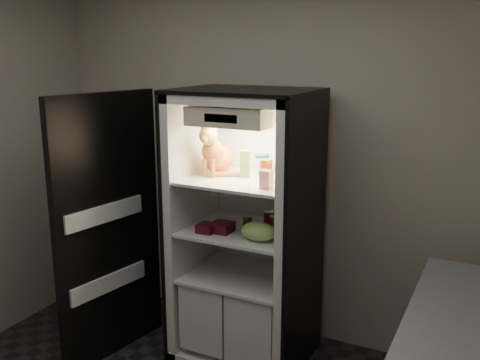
{
  "coord_description": "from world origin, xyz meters",
  "views": [
    {
      "loc": [
        1.53,
        -1.74,
        2.11
      ],
      "look_at": [
        -0.02,
        1.32,
        1.28
      ],
      "focal_mm": 40.0,
      "sensor_mm": 36.0,
      "label": 1
    }
  ],
  "objects_px": {
    "soda_can_b": "(284,224)",
    "soda_can_a": "(269,221)",
    "berry_box_right": "(222,227)",
    "mayo_tub": "(262,164)",
    "cream_carton": "(266,179)",
    "salsa_jar": "(266,170)",
    "tabby_cat": "(216,154)",
    "pepper_jar": "(291,166)",
    "condiment_jar": "(247,221)",
    "refrigerator": "(247,247)",
    "berry_box_left": "(207,228)",
    "grape_bag": "(259,231)",
    "parmesan_shaker": "(245,164)",
    "soda_can_c": "(275,226)"
  },
  "relations": [
    {
      "from": "cream_carton",
      "to": "salsa_jar",
      "type": "bearing_deg",
      "value": 114.75
    },
    {
      "from": "salsa_jar",
      "to": "berry_box_right",
      "type": "distance_m",
      "value": 0.48
    },
    {
      "from": "mayo_tub",
      "to": "condiment_jar",
      "type": "height_order",
      "value": "mayo_tub"
    },
    {
      "from": "tabby_cat",
      "to": "pepper_jar",
      "type": "height_order",
      "value": "tabby_cat"
    },
    {
      "from": "soda_can_b",
      "to": "condiment_jar",
      "type": "bearing_deg",
      "value": 178.37
    },
    {
      "from": "soda_can_a",
      "to": "condiment_jar",
      "type": "distance_m",
      "value": 0.16
    },
    {
      "from": "tabby_cat",
      "to": "grape_bag",
      "type": "relative_size",
      "value": 1.59
    },
    {
      "from": "mayo_tub",
      "to": "soda_can_a",
      "type": "xyz_separation_m",
      "value": [
        0.1,
        -0.11,
        -0.35
      ]
    },
    {
      "from": "mayo_tub",
      "to": "soda_can_c",
      "type": "distance_m",
      "value": 0.45
    },
    {
      "from": "soda_can_a",
      "to": "grape_bag",
      "type": "relative_size",
      "value": 0.55
    },
    {
      "from": "tabby_cat",
      "to": "cream_carton",
      "type": "bearing_deg",
      "value": -25.53
    },
    {
      "from": "mayo_tub",
      "to": "berry_box_right",
      "type": "height_order",
      "value": "mayo_tub"
    },
    {
      "from": "tabby_cat",
      "to": "berry_box_left",
      "type": "distance_m",
      "value": 0.5
    },
    {
      "from": "berry_box_right",
      "to": "mayo_tub",
      "type": "bearing_deg",
      "value": 62.08
    },
    {
      "from": "soda_can_b",
      "to": "soda_can_a",
      "type": "bearing_deg",
      "value": 168.99
    },
    {
      "from": "soda_can_c",
      "to": "grape_bag",
      "type": "distance_m",
      "value": 0.13
    },
    {
      "from": "grape_bag",
      "to": "berry_box_right",
      "type": "height_order",
      "value": "grape_bag"
    },
    {
      "from": "condiment_jar",
      "to": "grape_bag",
      "type": "height_order",
      "value": "grape_bag"
    },
    {
      "from": "tabby_cat",
      "to": "salsa_jar",
      "type": "height_order",
      "value": "tabby_cat"
    },
    {
      "from": "tabby_cat",
      "to": "soda_can_c",
      "type": "xyz_separation_m",
      "value": [
        0.47,
        -0.07,
        -0.42
      ]
    },
    {
      "from": "berry_box_left",
      "to": "condiment_jar",
      "type": "bearing_deg",
      "value": 48.37
    },
    {
      "from": "soda_can_c",
      "to": "condiment_jar",
      "type": "xyz_separation_m",
      "value": [
        -0.24,
        0.08,
        -0.03
      ]
    },
    {
      "from": "mayo_tub",
      "to": "salsa_jar",
      "type": "relative_size",
      "value": 0.93
    },
    {
      "from": "salsa_jar",
      "to": "soda_can_a",
      "type": "distance_m",
      "value": 0.37
    },
    {
      "from": "refrigerator",
      "to": "salsa_jar",
      "type": "height_order",
      "value": "refrigerator"
    },
    {
      "from": "soda_can_a",
      "to": "soda_can_b",
      "type": "xyz_separation_m",
      "value": [
        0.12,
        -0.02,
        -0.0
      ]
    },
    {
      "from": "tabby_cat",
      "to": "soda_can_b",
      "type": "xyz_separation_m",
      "value": [
        0.5,
        0.01,
        -0.43
      ]
    },
    {
      "from": "grape_bag",
      "to": "soda_can_b",
      "type": "bearing_deg",
      "value": 64.42
    },
    {
      "from": "salsa_jar",
      "to": "pepper_jar",
      "type": "xyz_separation_m",
      "value": [
        0.13,
        0.1,
        0.03
      ]
    },
    {
      "from": "pepper_jar",
      "to": "soda_can_c",
      "type": "bearing_deg",
      "value": -113.46
    },
    {
      "from": "berry_box_right",
      "to": "grape_bag",
      "type": "bearing_deg",
      "value": -6.89
    },
    {
      "from": "parmesan_shaker",
      "to": "berry_box_right",
      "type": "relative_size",
      "value": 1.36
    },
    {
      "from": "soda_can_c",
      "to": "berry_box_right",
      "type": "relative_size",
      "value": 1.04
    },
    {
      "from": "cream_carton",
      "to": "soda_can_c",
      "type": "height_order",
      "value": "cream_carton"
    },
    {
      "from": "soda_can_a",
      "to": "berry_box_right",
      "type": "bearing_deg",
      "value": -144.82
    },
    {
      "from": "berry_box_right",
      "to": "pepper_jar",
      "type": "bearing_deg",
      "value": 27.93
    },
    {
      "from": "tabby_cat",
      "to": "condiment_jar",
      "type": "xyz_separation_m",
      "value": [
        0.23,
        0.01,
        -0.45
      ]
    },
    {
      "from": "pepper_jar",
      "to": "soda_can_b",
      "type": "relative_size",
      "value": 1.59
    },
    {
      "from": "tabby_cat",
      "to": "mayo_tub",
      "type": "height_order",
      "value": "tabby_cat"
    },
    {
      "from": "refrigerator",
      "to": "soda_can_b",
      "type": "xyz_separation_m",
      "value": [
        0.28,
        -0.02,
        0.21
      ]
    },
    {
      "from": "soda_can_b",
      "to": "mayo_tub",
      "type": "bearing_deg",
      "value": 148.97
    },
    {
      "from": "pepper_jar",
      "to": "soda_can_a",
      "type": "relative_size",
      "value": 1.54
    },
    {
      "from": "tabby_cat",
      "to": "condiment_jar",
      "type": "distance_m",
      "value": 0.5
    },
    {
      "from": "refrigerator",
      "to": "soda_can_a",
      "type": "xyz_separation_m",
      "value": [
        0.16,
        0.0,
        0.21
      ]
    },
    {
      "from": "tabby_cat",
      "to": "salsa_jar",
      "type": "relative_size",
      "value": 2.55
    },
    {
      "from": "salsa_jar",
      "to": "cream_carton",
      "type": "distance_m",
      "value": 0.17
    },
    {
      "from": "pepper_jar",
      "to": "cream_carton",
      "type": "distance_m",
      "value": 0.27
    },
    {
      "from": "berry_box_left",
      "to": "parmesan_shaker",
      "type": "bearing_deg",
      "value": 50.77
    },
    {
      "from": "soda_can_a",
      "to": "mayo_tub",
      "type": "bearing_deg",
      "value": 132.96
    },
    {
      "from": "pepper_jar",
      "to": "berry_box_right",
      "type": "xyz_separation_m",
      "value": [
        -0.4,
        -0.21,
        -0.42
      ]
    }
  ]
}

